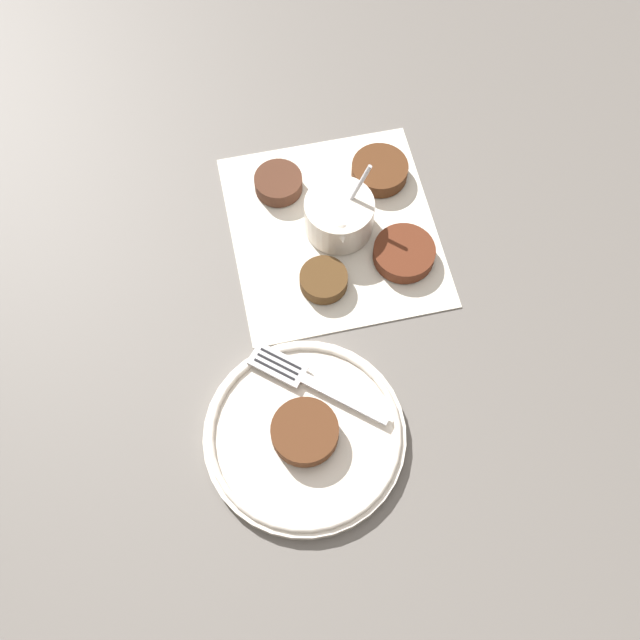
% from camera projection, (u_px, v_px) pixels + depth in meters
% --- Properties ---
extents(ground_plane, '(4.00, 4.00, 0.00)m').
position_uv_depth(ground_plane, '(317.00, 219.00, 0.94)').
color(ground_plane, '#605B56').
extents(napkin, '(0.30, 0.28, 0.00)m').
position_uv_depth(napkin, '(333.00, 230.00, 0.93)').
color(napkin, silver).
rests_on(napkin, ground_plane).
extents(sauce_bowl, '(0.09, 0.08, 0.10)m').
position_uv_depth(sauce_bowl, '(339.00, 217.00, 0.91)').
color(sauce_bowl, silver).
rests_on(sauce_bowl, napkin).
extents(fritter_0, '(0.06, 0.06, 0.02)m').
position_uv_depth(fritter_0, '(320.00, 280.00, 0.89)').
color(fritter_0, '#4B3219').
rests_on(fritter_0, napkin).
extents(fritter_1, '(0.07, 0.07, 0.02)m').
position_uv_depth(fritter_1, '(380.00, 170.00, 0.95)').
color(fritter_1, '#4F2C17').
rests_on(fritter_1, napkin).
extents(fritter_2, '(0.07, 0.07, 0.02)m').
position_uv_depth(fritter_2, '(404.00, 253.00, 0.90)').
color(fritter_2, '#552717').
rests_on(fritter_2, napkin).
extents(fritter_3, '(0.06, 0.06, 0.02)m').
position_uv_depth(fritter_3, '(278.00, 183.00, 0.94)').
color(fritter_3, '#492A1C').
rests_on(fritter_3, napkin).
extents(serving_plate, '(0.22, 0.22, 0.02)m').
position_uv_depth(serving_plate, '(305.00, 435.00, 0.81)').
color(serving_plate, silver).
rests_on(serving_plate, ground_plane).
extents(fritter_on_plate, '(0.07, 0.07, 0.02)m').
position_uv_depth(fritter_on_plate, '(305.00, 432.00, 0.79)').
color(fritter_on_plate, '#512D19').
rests_on(fritter_on_plate, serving_plate).
extents(fork, '(0.11, 0.15, 0.00)m').
position_uv_depth(fork, '(304.00, 378.00, 0.82)').
color(fork, silver).
rests_on(fork, serving_plate).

